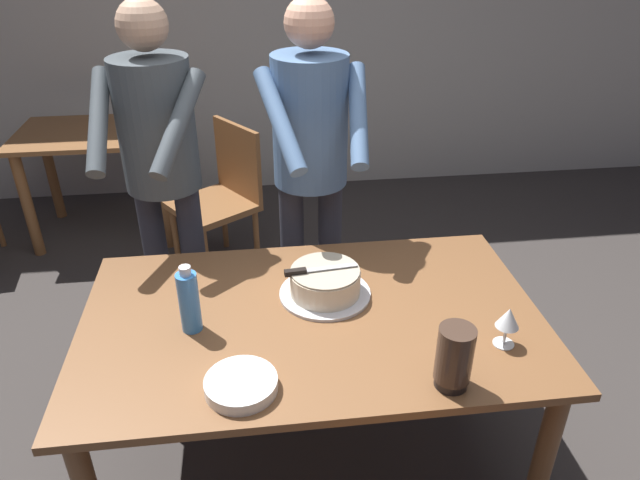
% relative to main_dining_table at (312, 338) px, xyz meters
% --- Properties ---
extents(ground_plane, '(14.00, 14.00, 0.00)m').
position_rel_main_dining_table_xyz_m(ground_plane, '(0.00, 0.00, -0.65)').
color(ground_plane, '#383330').
extents(back_wall, '(10.00, 0.12, 2.70)m').
position_rel_main_dining_table_xyz_m(back_wall, '(0.00, 2.87, 0.70)').
color(back_wall, '#BCB7AD').
rests_on(back_wall, ground_plane).
extents(main_dining_table, '(1.62, 0.98, 0.75)m').
position_rel_main_dining_table_xyz_m(main_dining_table, '(0.00, 0.00, 0.00)').
color(main_dining_table, brown).
rests_on(main_dining_table, ground_plane).
extents(cake_on_platter, '(0.34, 0.34, 0.11)m').
position_rel_main_dining_table_xyz_m(cake_on_platter, '(0.06, 0.12, 0.15)').
color(cake_on_platter, silver).
rests_on(cake_on_platter, main_dining_table).
extents(cake_knife, '(0.27, 0.05, 0.02)m').
position_rel_main_dining_table_xyz_m(cake_knife, '(-0.01, 0.11, 0.22)').
color(cake_knife, silver).
rests_on(cake_knife, cake_on_platter).
extents(plate_stack, '(0.22, 0.22, 0.04)m').
position_rel_main_dining_table_xyz_m(plate_stack, '(-0.25, -0.34, 0.12)').
color(plate_stack, white).
rests_on(plate_stack, main_dining_table).
extents(wine_glass_near, '(0.08, 0.08, 0.14)m').
position_rel_main_dining_table_xyz_m(wine_glass_near, '(0.61, -0.23, 0.20)').
color(wine_glass_near, silver).
rests_on(wine_glass_near, main_dining_table).
extents(water_bottle, '(0.07, 0.07, 0.25)m').
position_rel_main_dining_table_xyz_m(water_bottle, '(-0.42, -0.02, 0.22)').
color(water_bottle, '#387AC6').
rests_on(water_bottle, main_dining_table).
extents(hurricane_lamp, '(0.11, 0.11, 0.21)m').
position_rel_main_dining_table_xyz_m(hurricane_lamp, '(0.38, -0.40, 0.21)').
color(hurricane_lamp, black).
rests_on(hurricane_lamp, main_dining_table).
extents(person_cutting_cake, '(0.47, 0.56, 1.72)m').
position_rel_main_dining_table_xyz_m(person_cutting_cake, '(0.08, 0.70, 0.43)').
color(person_cutting_cake, '#2D2D38').
rests_on(person_cutting_cake, ground_plane).
extents(person_standing_beside, '(0.46, 0.57, 1.72)m').
position_rel_main_dining_table_xyz_m(person_standing_beside, '(-0.56, 0.73, 0.43)').
color(person_standing_beside, '#2D2D38').
rests_on(person_standing_beside, ground_plane).
extents(background_table, '(1.00, 0.70, 0.74)m').
position_rel_main_dining_table_xyz_m(background_table, '(-1.19, 2.17, -0.07)').
color(background_table, brown).
rests_on(background_table, ground_plane).
extents(background_chair_1, '(0.61, 0.61, 0.90)m').
position_rel_main_dining_table_xyz_m(background_chair_1, '(-0.37, 1.63, -0.16)').
color(background_chair_1, brown).
rests_on(background_chair_1, ground_plane).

